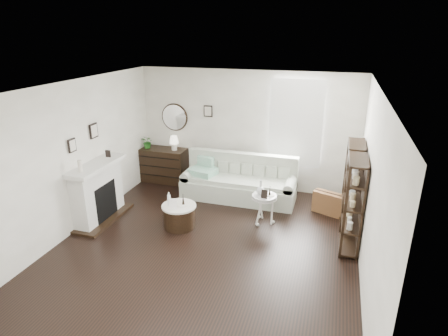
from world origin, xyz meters
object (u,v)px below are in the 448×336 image
(dresser, at_px, (162,165))
(drum_table, at_px, (179,216))
(sofa, at_px, (239,184))
(pedestal_table, at_px, (264,198))

(dresser, bearing_deg, drum_table, -56.63)
(dresser, xyz_separation_m, drum_table, (1.32, -2.01, -0.18))
(sofa, relative_size, dresser, 2.00)
(dresser, relative_size, pedestal_table, 2.12)
(pedestal_table, bearing_deg, drum_table, -157.65)
(dresser, height_order, drum_table, dresser)
(sofa, xyz_separation_m, pedestal_table, (0.75, -1.00, 0.21))
(drum_table, bearing_deg, sofa, 65.36)
(sofa, height_order, dresser, sofa)
(pedestal_table, bearing_deg, dresser, 153.56)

